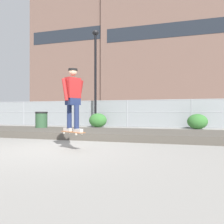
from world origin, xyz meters
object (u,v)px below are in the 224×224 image
at_px(skater, 73,96).
at_px(parked_car_mid, 143,114).
at_px(shrub_center, 197,122).
at_px(skateboard, 73,132).
at_px(parked_car_near, 75,114).
at_px(trash_bin, 41,122).
at_px(shrub_left, 98,120).
at_px(street_lamp, 95,66).

height_order(skater, parked_car_mid, skater).
height_order(parked_car_mid, shrub_center, parked_car_mid).
bearing_deg(skateboard, parked_car_near, 114.79).
bearing_deg(shrub_center, skateboard, -115.03).
bearing_deg(parked_car_near, skater, -65.21).
bearing_deg(trash_bin, skateboard, -48.00).
bearing_deg(skateboard, shrub_left, 104.90).
xyz_separation_m(skater, shrub_left, (-2.26, 8.47, -0.97)).
xyz_separation_m(skater, shrub_center, (3.98, 8.52, -0.99)).
relative_size(street_lamp, shrub_center, 5.72).
xyz_separation_m(street_lamp, parked_car_near, (-2.90, 2.98, -3.33)).
bearing_deg(skater, parked_car_near, 114.79).
bearing_deg(skateboard, parked_car_mid, 88.87).
bearing_deg(parked_car_mid, shrub_center, -44.49).
bearing_deg(shrub_left, parked_car_mid, 56.09).
xyz_separation_m(street_lamp, parked_car_mid, (2.82, 3.31, -3.33)).
relative_size(street_lamp, parked_car_mid, 1.49).
bearing_deg(trash_bin, street_lamp, 78.30).
relative_size(street_lamp, trash_bin, 6.49).
height_order(street_lamp, parked_car_mid, street_lamp).
bearing_deg(parked_car_mid, skater, -91.13).
xyz_separation_m(shrub_left, trash_bin, (-1.33, -4.49, 0.05)).
relative_size(shrub_left, trash_bin, 1.17).
xyz_separation_m(skateboard, skater, (0.00, -0.00, 0.96)).
bearing_deg(trash_bin, skater, -48.00).
distance_m(skater, street_lamp, 9.64).
bearing_deg(shrub_center, shrub_left, -179.60).
height_order(skater, shrub_center, skater).
relative_size(skateboard, skater, 0.48).
distance_m(street_lamp, parked_car_near, 5.33).
height_order(street_lamp, trash_bin, street_lamp).
xyz_separation_m(parked_car_near, trash_bin, (1.89, -7.88, -0.32)).
distance_m(skateboard, shrub_left, 8.77).
bearing_deg(skateboard, shrub_center, 64.97).
bearing_deg(parked_car_near, shrub_center, -19.48).
distance_m(skater, shrub_center, 9.45).
relative_size(skateboard, parked_car_mid, 0.18).
distance_m(skateboard, parked_car_near, 13.07).
bearing_deg(parked_car_near, trash_bin, -76.50).
height_order(skater, street_lamp, street_lamp).
bearing_deg(shrub_left, street_lamp, 128.31).
bearing_deg(street_lamp, shrub_left, -51.69).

